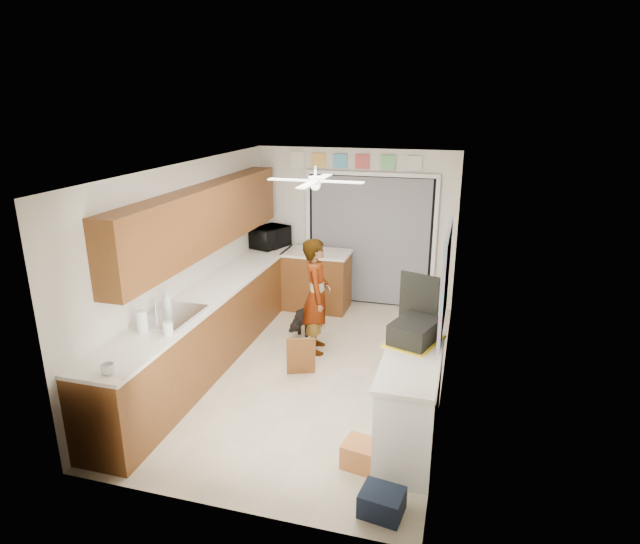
# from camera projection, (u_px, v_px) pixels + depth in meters

# --- Properties ---
(floor) EXTENTS (5.00, 5.00, 0.00)m
(floor) POSITION_uv_depth(u_px,v_px,m) (311.00, 369.00, 6.70)
(floor) COLOR #BBB096
(floor) RESTS_ON ground
(ceiling) EXTENTS (5.00, 5.00, 0.00)m
(ceiling) POSITION_uv_depth(u_px,v_px,m) (310.00, 167.00, 5.93)
(ceiling) COLOR white
(ceiling) RESTS_ON ground
(wall_back) EXTENTS (3.20, 0.00, 3.20)m
(wall_back) POSITION_uv_depth(u_px,v_px,m) (355.00, 227.00, 8.60)
(wall_back) COLOR silver
(wall_back) RESTS_ON ground
(wall_front) EXTENTS (3.20, 0.00, 3.20)m
(wall_front) POSITION_uv_depth(u_px,v_px,m) (216.00, 374.00, 4.02)
(wall_front) COLOR silver
(wall_front) RESTS_ON ground
(wall_left) EXTENTS (0.00, 5.00, 5.00)m
(wall_left) POSITION_uv_depth(u_px,v_px,m) (189.00, 263.00, 6.72)
(wall_left) COLOR silver
(wall_left) RESTS_ON ground
(wall_right) EXTENTS (0.00, 5.00, 5.00)m
(wall_right) POSITION_uv_depth(u_px,v_px,m) (449.00, 286.00, 5.90)
(wall_right) COLOR silver
(wall_right) RESTS_ON ground
(left_base_cabinets) EXTENTS (0.60, 4.80, 0.90)m
(left_base_cabinets) POSITION_uv_depth(u_px,v_px,m) (215.00, 324.00, 6.89)
(left_base_cabinets) COLOR brown
(left_base_cabinets) RESTS_ON floor
(left_countertop) EXTENTS (0.62, 4.80, 0.04)m
(left_countertop) POSITION_uv_depth(u_px,v_px,m) (213.00, 290.00, 6.75)
(left_countertop) COLOR white
(left_countertop) RESTS_ON left_base_cabinets
(upper_cabinets) EXTENTS (0.32, 4.00, 0.80)m
(upper_cabinets) POSITION_uv_depth(u_px,v_px,m) (205.00, 218.00, 6.70)
(upper_cabinets) COLOR brown
(upper_cabinets) RESTS_ON wall_left
(sink_basin) EXTENTS (0.50, 0.76, 0.06)m
(sink_basin) POSITION_uv_depth(u_px,v_px,m) (172.00, 317.00, 5.82)
(sink_basin) COLOR silver
(sink_basin) RESTS_ON left_countertop
(faucet) EXTENTS (0.03, 0.03, 0.22)m
(faucet) POSITION_uv_depth(u_px,v_px,m) (155.00, 307.00, 5.84)
(faucet) COLOR silver
(faucet) RESTS_ON left_countertop
(peninsula_base) EXTENTS (1.00, 0.60, 0.90)m
(peninsula_base) POSITION_uv_depth(u_px,v_px,m) (317.00, 281.00, 8.52)
(peninsula_base) COLOR brown
(peninsula_base) RESTS_ON floor
(peninsula_top) EXTENTS (1.04, 0.64, 0.04)m
(peninsula_top) POSITION_uv_depth(u_px,v_px,m) (317.00, 253.00, 8.38)
(peninsula_top) COLOR white
(peninsula_top) RESTS_ON peninsula_base
(back_opening_recess) EXTENTS (2.00, 0.06, 2.10)m
(back_opening_recess) POSITION_uv_depth(u_px,v_px,m) (370.00, 241.00, 8.57)
(back_opening_recess) COLOR black
(back_opening_recess) RESTS_ON wall_back
(curtain_panel) EXTENTS (1.90, 0.03, 2.05)m
(curtain_panel) POSITION_uv_depth(u_px,v_px,m) (369.00, 241.00, 8.54)
(curtain_panel) COLOR gray
(curtain_panel) RESTS_ON wall_back
(door_trim_left) EXTENTS (0.06, 0.04, 2.10)m
(door_trim_left) POSITION_uv_depth(u_px,v_px,m) (308.00, 237.00, 8.81)
(door_trim_left) COLOR white
(door_trim_left) RESTS_ON wall_back
(door_trim_right) EXTENTS (0.06, 0.04, 2.10)m
(door_trim_right) POSITION_uv_depth(u_px,v_px,m) (434.00, 246.00, 8.29)
(door_trim_right) COLOR white
(door_trim_right) RESTS_ON wall_back
(door_trim_head) EXTENTS (2.10, 0.04, 0.06)m
(door_trim_head) POSITION_uv_depth(u_px,v_px,m) (371.00, 174.00, 8.22)
(door_trim_head) COLOR white
(door_trim_head) RESTS_ON wall_back
(header_frame_0) EXTENTS (0.22, 0.02, 0.22)m
(header_frame_0) POSITION_uv_depth(u_px,v_px,m) (319.00, 160.00, 8.41)
(header_frame_0) COLOR #F2B450
(header_frame_0) RESTS_ON wall_back
(header_frame_1) EXTENTS (0.22, 0.02, 0.22)m
(header_frame_1) POSITION_uv_depth(u_px,v_px,m) (340.00, 161.00, 8.32)
(header_frame_1) COLOR #4DA5CE
(header_frame_1) RESTS_ON wall_back
(header_frame_2) EXTENTS (0.22, 0.02, 0.22)m
(header_frame_2) POSITION_uv_depth(u_px,v_px,m) (362.00, 162.00, 8.23)
(header_frame_2) COLOR #BD4649
(header_frame_2) RESTS_ON wall_back
(header_frame_3) EXTENTS (0.22, 0.02, 0.22)m
(header_frame_3) POSITION_uv_depth(u_px,v_px,m) (388.00, 162.00, 8.12)
(header_frame_3) COLOR #6CBE77
(header_frame_3) RESTS_ON wall_back
(header_frame_4) EXTENTS (0.22, 0.02, 0.22)m
(header_frame_4) POSITION_uv_depth(u_px,v_px,m) (415.00, 163.00, 8.02)
(header_frame_4) COLOR silver
(header_frame_4) RESTS_ON wall_back
(route66_sign) EXTENTS (0.22, 0.02, 0.26)m
(route66_sign) POSITION_uv_depth(u_px,v_px,m) (298.00, 160.00, 8.50)
(route66_sign) COLOR silver
(route66_sign) RESTS_ON wall_back
(right_counter_base) EXTENTS (0.50, 1.40, 0.90)m
(right_counter_base) POSITION_uv_depth(u_px,v_px,m) (411.00, 403.00, 5.12)
(right_counter_base) COLOR white
(right_counter_base) RESTS_ON floor
(right_counter_top) EXTENTS (0.54, 1.44, 0.04)m
(right_counter_top) POSITION_uv_depth(u_px,v_px,m) (412.00, 358.00, 4.97)
(right_counter_top) COLOR white
(right_counter_top) RESTS_ON right_counter_base
(abstract_painting) EXTENTS (0.03, 1.15, 0.95)m
(abstract_painting) POSITION_uv_depth(u_px,v_px,m) (445.00, 280.00, 4.87)
(abstract_painting) COLOR #EE579D
(abstract_painting) RESTS_ON wall_right
(ceiling_fan) EXTENTS (1.14, 1.14, 0.24)m
(ceiling_fan) POSITION_uv_depth(u_px,v_px,m) (315.00, 181.00, 6.17)
(ceiling_fan) COLOR white
(ceiling_fan) RESTS_ON ceiling
(microwave) EXTENTS (0.58, 0.70, 0.33)m
(microwave) POSITION_uv_depth(u_px,v_px,m) (270.00, 237.00, 8.58)
(microwave) COLOR black
(microwave) RESTS_ON left_countertop
(soap_bottle) EXTENTS (0.13, 0.13, 0.26)m
(soap_bottle) POSITION_uv_depth(u_px,v_px,m) (167.00, 300.00, 6.00)
(soap_bottle) COLOR silver
(soap_bottle) RESTS_ON left_countertop
(cup) EXTENTS (0.17, 0.17, 0.10)m
(cup) POSITION_uv_depth(u_px,v_px,m) (108.00, 369.00, 4.63)
(cup) COLOR white
(cup) RESTS_ON left_countertop
(jar_a) EXTENTS (0.11, 0.11, 0.14)m
(jar_a) POSITION_uv_depth(u_px,v_px,m) (168.00, 329.00, 5.40)
(jar_a) COLOR silver
(jar_a) RESTS_ON left_countertop
(paper_towel_roll) EXTENTS (0.14, 0.14, 0.23)m
(paper_towel_roll) POSITION_uv_depth(u_px,v_px,m) (142.00, 321.00, 5.46)
(paper_towel_roll) COLOR white
(paper_towel_roll) RESTS_ON left_countertop
(suitcase) EXTENTS (0.52, 0.59, 0.21)m
(suitcase) POSITION_uv_depth(u_px,v_px,m) (415.00, 331.00, 5.25)
(suitcase) COLOR black
(suitcase) RESTS_ON right_counter_top
(suitcase_rim) EXTENTS (0.60, 0.69, 0.02)m
(suitcase_rim) POSITION_uv_depth(u_px,v_px,m) (414.00, 341.00, 5.28)
(suitcase_rim) COLOR yellow
(suitcase_rim) RESTS_ON suitcase
(suitcase_lid) EXTENTS (0.41, 0.16, 0.50)m
(suitcase_lid) POSITION_uv_depth(u_px,v_px,m) (419.00, 297.00, 5.44)
(suitcase_lid) COLOR black
(suitcase_lid) RESTS_ON suitcase
(cardboard_box) EXTENTS (0.43, 0.35, 0.24)m
(cardboard_box) POSITION_uv_depth(u_px,v_px,m) (364.00, 455.00, 4.89)
(cardboard_box) COLOR #C86F3F
(cardboard_box) RESTS_ON floor
(navy_crate) EXTENTS (0.38, 0.33, 0.21)m
(navy_crate) POSITION_uv_depth(u_px,v_px,m) (382.00, 502.00, 4.33)
(navy_crate) COLOR black
(navy_crate) RESTS_ON floor
(cabinet_door_panel) EXTENTS (0.37, 0.25, 0.52)m
(cabinet_door_panel) POSITION_uv_depth(u_px,v_px,m) (301.00, 356.00, 6.45)
(cabinet_door_panel) COLOR brown
(cabinet_door_panel) RESTS_ON floor
(man) EXTENTS (0.50, 0.64, 1.54)m
(man) POSITION_uv_depth(u_px,v_px,m) (317.00, 296.00, 6.97)
(man) COLOR white
(man) RESTS_ON floor
(dog) EXTENTS (0.43, 0.59, 0.42)m
(dog) POSITION_uv_depth(u_px,v_px,m) (309.00, 319.00, 7.67)
(dog) COLOR black
(dog) RESTS_ON floor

